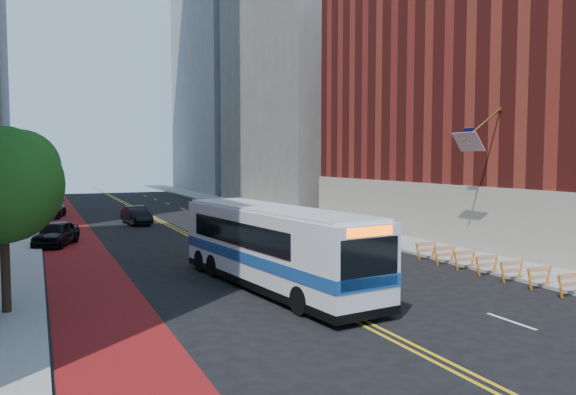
{
  "coord_description": "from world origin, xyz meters",
  "views": [
    {
      "loc": [
        -10.19,
        -16.34,
        5.68
      ],
      "look_at": [
        0.75,
        8.0,
        3.82
      ],
      "focal_mm": 35.0,
      "sensor_mm": 36.0,
      "label": 1
    }
  ],
  "objects_px": {
    "street_tree": "(4,180)",
    "car_c": "(51,209)",
    "car_b": "(136,215)",
    "car_a": "(56,233)",
    "transit_bus": "(272,246)"
  },
  "relations": [
    {
      "from": "transit_bus",
      "to": "car_c",
      "type": "xyz_separation_m",
      "value": [
        -8.15,
        35.82,
        -1.08
      ]
    },
    {
      "from": "transit_bus",
      "to": "street_tree",
      "type": "bearing_deg",
      "value": 173.19
    },
    {
      "from": "car_c",
      "to": "car_a",
      "type": "bearing_deg",
      "value": -78.7
    },
    {
      "from": "transit_bus",
      "to": "car_a",
      "type": "bearing_deg",
      "value": 108.95
    },
    {
      "from": "street_tree",
      "to": "car_b",
      "type": "bearing_deg",
      "value": 71.81
    },
    {
      "from": "transit_bus",
      "to": "car_c",
      "type": "relative_size",
      "value": 2.47
    },
    {
      "from": "street_tree",
      "to": "car_a",
      "type": "xyz_separation_m",
      "value": [
        2.13,
        16.9,
        -4.11
      ]
    },
    {
      "from": "street_tree",
      "to": "car_a",
      "type": "bearing_deg",
      "value": 82.81
    },
    {
      "from": "street_tree",
      "to": "car_b",
      "type": "relative_size",
      "value": 1.42
    },
    {
      "from": "street_tree",
      "to": "car_c",
      "type": "xyz_separation_m",
      "value": [
        2.25,
        35.89,
        -4.13
      ]
    },
    {
      "from": "car_b",
      "to": "car_c",
      "type": "bearing_deg",
      "value": 120.12
    },
    {
      "from": "car_b",
      "to": "street_tree",
      "type": "bearing_deg",
      "value": -114.31
    },
    {
      "from": "transit_bus",
      "to": "car_c",
      "type": "distance_m",
      "value": 36.75
    },
    {
      "from": "car_b",
      "to": "car_c",
      "type": "relative_size",
      "value": 0.88
    },
    {
      "from": "street_tree",
      "to": "transit_bus",
      "type": "bearing_deg",
      "value": 0.39
    }
  ]
}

